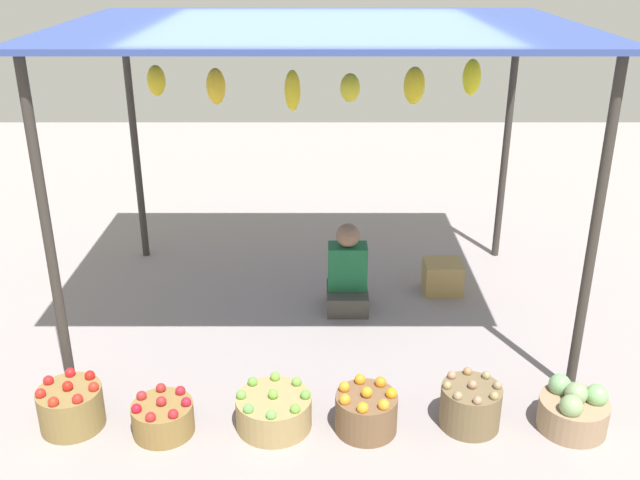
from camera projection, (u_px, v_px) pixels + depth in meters
name	position (u px, v px, depth m)	size (l,w,h in m)	color
ground_plane	(320.00, 310.00, 6.29)	(14.00, 14.00, 0.00)	gray
market_stall_structure	(320.00, 46.00, 5.41)	(3.93, 2.70, 2.44)	#38332D
vendor_person	(347.00, 276.00, 6.25)	(0.36, 0.44, 0.78)	#42413C
basket_red_tomatoes	(70.00, 407.00, 4.74)	(0.42, 0.42, 0.35)	olive
basket_red_apples	(162.00, 417.00, 4.69)	(0.41, 0.41, 0.27)	olive
basket_green_apples	(273.00, 411.00, 4.75)	(0.51, 0.51, 0.29)	#A48856
basket_oranges	(365.00, 411.00, 4.71)	(0.41, 0.41, 0.33)	brown
basket_potatoes	(470.00, 405.00, 4.75)	(0.40, 0.40, 0.35)	brown
basket_cabbages	(573.00, 410.00, 4.72)	(0.45, 0.45, 0.35)	#9B7D5E
wooden_crate_near_vendor	(442.00, 277.00, 6.58)	(0.34, 0.32, 0.29)	#A2874F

